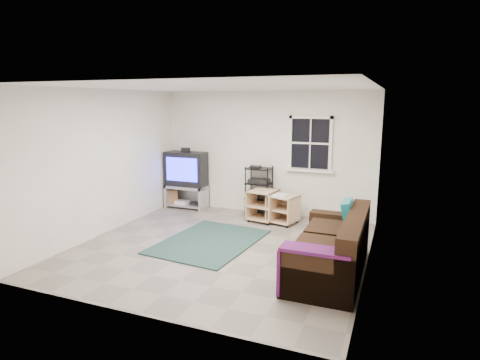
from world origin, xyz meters
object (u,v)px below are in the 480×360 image
at_px(av_rack, 259,194).
at_px(side_table_right, 284,207).
at_px(tv_unit, 186,175).
at_px(sofa, 332,251).
at_px(side_table_left, 264,204).

bearing_deg(av_rack, side_table_right, -30.68).
relative_size(tv_unit, av_rack, 1.31).
bearing_deg(tv_unit, side_table_right, -8.23).
relative_size(side_table_right, sofa, 0.30).
bearing_deg(av_rack, sofa, -51.54).
bearing_deg(av_rack, side_table_left, -56.05).
xyz_separation_m(av_rack, sofa, (1.93, -2.43, -0.12)).
bearing_deg(tv_unit, sofa, -33.20).
bearing_deg(sofa, av_rack, 128.46).
bearing_deg(av_rack, tv_unit, -178.49).
distance_m(av_rack, side_table_left, 0.44).
bearing_deg(side_table_left, side_table_right, -4.67).
relative_size(tv_unit, side_table_left, 2.17).
xyz_separation_m(tv_unit, av_rack, (1.71, 0.05, -0.30)).
bearing_deg(side_table_left, tv_unit, 171.03).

